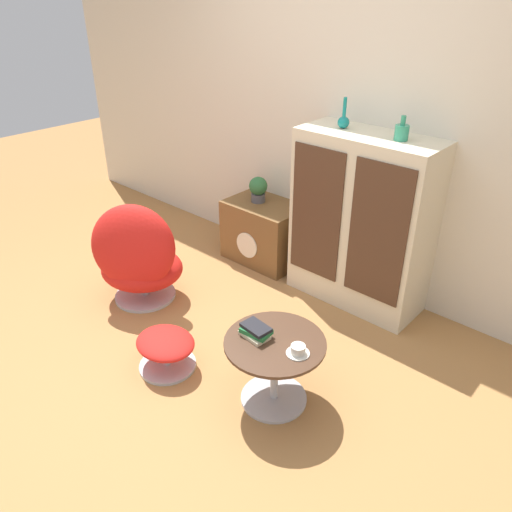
{
  "coord_description": "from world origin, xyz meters",
  "views": [
    {
      "loc": [
        1.96,
        -1.46,
        2.12
      ],
      "look_at": [
        0.07,
        0.64,
        0.55
      ],
      "focal_mm": 35.0,
      "sensor_mm": 36.0,
      "label": 1
    }
  ],
  "objects_px": {
    "sideboard": "(361,222)",
    "egg_chair": "(138,259)",
    "coffee_table": "(275,363)",
    "ottoman": "(166,347)",
    "teacup": "(298,351)",
    "book_stack": "(256,331)",
    "vase_inner_left": "(402,132)",
    "potted_plant": "(258,189)",
    "tv_console": "(264,232)",
    "vase_leftmost": "(344,120)"
  },
  "relations": [
    {
      "from": "sideboard",
      "to": "egg_chair",
      "type": "distance_m",
      "value": 1.61
    },
    {
      "from": "coffee_table",
      "to": "ottoman",
      "type": "bearing_deg",
      "value": -161.14
    },
    {
      "from": "teacup",
      "to": "book_stack",
      "type": "relative_size",
      "value": 0.72
    },
    {
      "from": "teacup",
      "to": "book_stack",
      "type": "height_order",
      "value": "book_stack"
    },
    {
      "from": "sideboard",
      "to": "book_stack",
      "type": "relative_size",
      "value": 7.2
    },
    {
      "from": "egg_chair",
      "to": "coffee_table",
      "type": "relative_size",
      "value": 1.46
    },
    {
      "from": "egg_chair",
      "to": "ottoman",
      "type": "bearing_deg",
      "value": -25.89
    },
    {
      "from": "vase_inner_left",
      "to": "potted_plant",
      "type": "relative_size",
      "value": 0.72
    },
    {
      "from": "tv_console",
      "to": "egg_chair",
      "type": "distance_m",
      "value": 1.13
    },
    {
      "from": "egg_chair",
      "to": "vase_inner_left",
      "type": "distance_m",
      "value": 1.99
    },
    {
      "from": "tv_console",
      "to": "book_stack",
      "type": "distance_m",
      "value": 1.63
    },
    {
      "from": "vase_inner_left",
      "to": "teacup",
      "type": "xyz_separation_m",
      "value": [
        0.18,
        -1.22,
        -0.86
      ]
    },
    {
      "from": "vase_inner_left",
      "to": "book_stack",
      "type": "bearing_deg",
      "value": -93.5
    },
    {
      "from": "egg_chair",
      "to": "teacup",
      "type": "bearing_deg",
      "value": -4.23
    },
    {
      "from": "coffee_table",
      "to": "teacup",
      "type": "xyz_separation_m",
      "value": [
        0.15,
        0.0,
        0.17
      ]
    },
    {
      "from": "coffee_table",
      "to": "vase_leftmost",
      "type": "xyz_separation_m",
      "value": [
        -0.45,
        1.22,
        1.03
      ]
    },
    {
      "from": "sideboard",
      "to": "teacup",
      "type": "relative_size",
      "value": 10.03
    },
    {
      "from": "vase_leftmost",
      "to": "potted_plant",
      "type": "bearing_deg",
      "value": -179.3
    },
    {
      "from": "sideboard",
      "to": "vase_leftmost",
      "type": "relative_size",
      "value": 6.16
    },
    {
      "from": "coffee_table",
      "to": "book_stack",
      "type": "distance_m",
      "value": 0.22
    },
    {
      "from": "coffee_table",
      "to": "book_stack",
      "type": "bearing_deg",
      "value": -161.57
    },
    {
      "from": "coffee_table",
      "to": "sideboard",
      "type": "bearing_deg",
      "value": 101.03
    },
    {
      "from": "vase_leftmost",
      "to": "vase_inner_left",
      "type": "height_order",
      "value": "vase_leftmost"
    },
    {
      "from": "vase_leftmost",
      "to": "vase_inner_left",
      "type": "xyz_separation_m",
      "value": [
        0.42,
        -0.0,
        0.0
      ]
    },
    {
      "from": "coffee_table",
      "to": "tv_console",
      "type": "bearing_deg",
      "value": 133.01
    },
    {
      "from": "tv_console",
      "to": "ottoman",
      "type": "xyz_separation_m",
      "value": [
        0.46,
        -1.44,
        -0.1
      ]
    },
    {
      "from": "vase_leftmost",
      "to": "vase_inner_left",
      "type": "bearing_deg",
      "value": -0.0
    },
    {
      "from": "tv_console",
      "to": "ottoman",
      "type": "bearing_deg",
      "value": -72.39
    },
    {
      "from": "coffee_table",
      "to": "vase_inner_left",
      "type": "relative_size",
      "value": 3.67
    },
    {
      "from": "vase_inner_left",
      "to": "book_stack",
      "type": "distance_m",
      "value": 1.52
    },
    {
      "from": "sideboard",
      "to": "tv_console",
      "type": "xyz_separation_m",
      "value": [
        -0.89,
        -0.01,
        -0.37
      ]
    },
    {
      "from": "vase_leftmost",
      "to": "teacup",
      "type": "height_order",
      "value": "vase_leftmost"
    },
    {
      "from": "tv_console",
      "to": "sideboard",
      "type": "bearing_deg",
      "value": 0.39
    },
    {
      "from": "teacup",
      "to": "vase_leftmost",
      "type": "bearing_deg",
      "value": 116.41
    },
    {
      "from": "teacup",
      "to": "tv_console",
      "type": "bearing_deg",
      "value": 136.69
    },
    {
      "from": "vase_leftmost",
      "to": "sideboard",
      "type": "bearing_deg",
      "value": -1.03
    },
    {
      "from": "vase_inner_left",
      "to": "sideboard",
      "type": "bearing_deg",
      "value": -178.93
    },
    {
      "from": "egg_chair",
      "to": "book_stack",
      "type": "height_order",
      "value": "egg_chair"
    },
    {
      "from": "ottoman",
      "to": "vase_leftmost",
      "type": "bearing_deg",
      "value": 81.39
    },
    {
      "from": "ottoman",
      "to": "potted_plant",
      "type": "distance_m",
      "value": 1.61
    },
    {
      "from": "egg_chair",
      "to": "potted_plant",
      "type": "relative_size",
      "value": 3.84
    },
    {
      "from": "vase_leftmost",
      "to": "book_stack",
      "type": "distance_m",
      "value": 1.56
    },
    {
      "from": "sideboard",
      "to": "vase_leftmost",
      "type": "bearing_deg",
      "value": 178.97
    },
    {
      "from": "potted_plant",
      "to": "teacup",
      "type": "bearing_deg",
      "value": -41.78
    },
    {
      "from": "coffee_table",
      "to": "book_stack",
      "type": "relative_size",
      "value": 3.2
    },
    {
      "from": "ottoman",
      "to": "book_stack",
      "type": "xyz_separation_m",
      "value": [
        0.56,
        0.19,
        0.3
      ]
    },
    {
      "from": "tv_console",
      "to": "ottoman",
      "type": "height_order",
      "value": "tv_console"
    },
    {
      "from": "tv_console",
      "to": "coffee_table",
      "type": "bearing_deg",
      "value": -46.99
    },
    {
      "from": "book_stack",
      "to": "ottoman",
      "type": "bearing_deg",
      "value": -161.05
    },
    {
      "from": "ottoman",
      "to": "potted_plant",
      "type": "height_order",
      "value": "potted_plant"
    }
  ]
}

